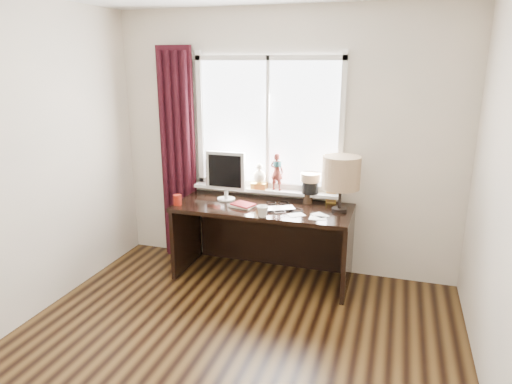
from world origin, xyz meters
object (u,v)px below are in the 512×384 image
(red_cup, at_px, (178,200))
(table_lamp, at_px, (341,173))
(mug, at_px, (262,211))
(monitor, at_px, (226,173))
(desk, at_px, (266,227))
(laptop, at_px, (277,209))

(red_cup, xyz_separation_m, table_lamp, (1.52, 0.28, 0.31))
(mug, bearing_deg, monitor, 142.08)
(mug, bearing_deg, desk, 102.18)
(red_cup, bearing_deg, laptop, 7.94)
(monitor, distance_m, table_lamp, 1.14)
(desk, bearing_deg, monitor, -179.07)
(laptop, relative_size, table_lamp, 0.63)
(laptop, bearing_deg, mug, -137.05)
(desk, relative_size, table_lamp, 3.27)
(table_lamp, bearing_deg, laptop, -165.07)
(desk, height_order, monitor, monitor)
(laptop, xyz_separation_m, desk, (-0.16, 0.18, -0.26))
(mug, distance_m, red_cup, 0.89)
(red_cup, height_order, table_lamp, table_lamp)
(laptop, height_order, desk, laptop)
(monitor, bearing_deg, laptop, -16.29)
(desk, xyz_separation_m, monitor, (-0.41, -0.01, 0.52))
(laptop, bearing_deg, red_cup, 160.21)
(red_cup, bearing_deg, monitor, 38.23)
(red_cup, xyz_separation_m, desk, (0.80, 0.31, -0.29))
(red_cup, bearing_deg, desk, 21.19)
(mug, height_order, red_cup, mug)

